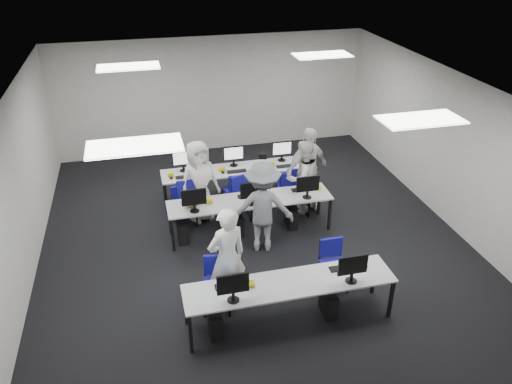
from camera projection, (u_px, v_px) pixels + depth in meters
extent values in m
plane|color=black|center=(253.00, 237.00, 9.83)|extent=(9.00, 9.00, 0.00)
plane|color=white|center=(252.00, 88.00, 8.40)|extent=(9.00, 9.00, 0.00)
cube|color=beige|center=(212.00, 95.00, 12.95)|extent=(8.00, 0.02, 3.00)
cube|color=beige|center=(351.00, 348.00, 5.28)|extent=(8.00, 0.02, 3.00)
cube|color=beige|center=(18.00, 193.00, 8.27)|extent=(0.02, 9.00, 3.00)
cube|color=beige|center=(447.00, 147.00, 9.95)|extent=(0.02, 9.00, 3.00)
cube|color=white|center=(135.00, 146.00, 6.28)|extent=(1.20, 0.60, 0.02)
cube|color=white|center=(421.00, 119.00, 7.12)|extent=(1.20, 0.60, 0.02)
cube|color=white|center=(128.00, 67.00, 9.69)|extent=(1.20, 0.60, 0.02)
cube|color=white|center=(322.00, 55.00, 10.53)|extent=(1.20, 0.60, 0.02)
cube|color=#ADAFB2|center=(290.00, 284.00, 7.44)|extent=(3.20, 0.70, 0.03)
cube|color=black|center=(191.00, 334.00, 7.04)|extent=(0.05, 0.05, 0.70)
cube|color=black|center=(185.00, 306.00, 7.55)|extent=(0.05, 0.05, 0.70)
cube|color=black|center=(391.00, 299.00, 7.69)|extent=(0.05, 0.05, 0.70)
cube|color=black|center=(374.00, 275.00, 8.20)|extent=(0.05, 0.05, 0.70)
cube|color=#ADAFB2|center=(250.00, 200.00, 9.66)|extent=(3.20, 0.70, 0.03)
cube|color=black|center=(173.00, 235.00, 9.25)|extent=(0.05, 0.05, 0.70)
cube|color=black|center=(170.00, 219.00, 9.77)|extent=(0.05, 0.05, 0.70)
cube|color=black|center=(329.00, 214.00, 9.90)|extent=(0.05, 0.05, 0.70)
cube|color=black|center=(319.00, 200.00, 10.42)|extent=(0.05, 0.05, 0.70)
cube|color=#ADAFB2|center=(235.00, 170.00, 10.85)|extent=(3.20, 0.70, 0.03)
cube|color=black|center=(166.00, 199.00, 10.45)|extent=(0.05, 0.05, 0.70)
cube|color=black|center=(164.00, 186.00, 10.96)|extent=(0.05, 0.05, 0.70)
cube|color=black|center=(307.00, 183.00, 11.10)|extent=(0.05, 0.05, 0.70)
cube|color=black|center=(298.00, 171.00, 11.61)|extent=(0.05, 0.05, 0.70)
cube|color=#0C60A3|center=(233.00, 284.00, 6.95)|extent=(0.46, 0.04, 0.32)
cube|color=black|center=(229.00, 286.00, 7.36)|extent=(0.42, 0.14, 0.02)
ellipsoid|color=black|center=(249.00, 282.00, 7.42)|extent=(0.07, 0.10, 0.04)
cube|color=black|center=(215.00, 322.00, 7.44)|extent=(0.18, 0.40, 0.42)
cube|color=white|center=(353.00, 265.00, 7.33)|extent=(0.46, 0.04, 0.32)
cube|color=black|center=(343.00, 268.00, 7.74)|extent=(0.42, 0.14, 0.02)
ellipsoid|color=black|center=(361.00, 265.00, 7.80)|extent=(0.07, 0.10, 0.04)
cube|color=black|center=(328.00, 303.00, 7.82)|extent=(0.18, 0.40, 0.42)
cube|color=white|center=(194.00, 197.00, 9.13)|extent=(0.46, 0.04, 0.32)
cube|color=black|center=(193.00, 202.00, 9.54)|extent=(0.42, 0.14, 0.02)
ellipsoid|color=black|center=(208.00, 200.00, 9.60)|extent=(0.07, 0.10, 0.04)
cube|color=black|center=(182.00, 231.00, 9.62)|extent=(0.18, 0.40, 0.42)
cube|color=white|center=(252.00, 190.00, 9.36)|extent=(0.46, 0.04, 0.32)
cube|color=black|center=(248.00, 196.00, 9.77)|extent=(0.42, 0.14, 0.02)
ellipsoid|color=black|center=(263.00, 194.00, 9.83)|extent=(0.07, 0.10, 0.04)
cube|color=black|center=(238.00, 224.00, 9.85)|extent=(0.18, 0.40, 0.42)
cube|color=white|center=(308.00, 184.00, 9.59)|extent=(0.46, 0.04, 0.32)
cube|color=black|center=(302.00, 189.00, 10.00)|extent=(0.42, 0.14, 0.02)
ellipsoid|color=black|center=(316.00, 187.00, 10.06)|extent=(0.07, 0.10, 0.04)
cube|color=black|center=(291.00, 217.00, 10.08)|extent=(0.18, 0.40, 0.42)
cube|color=white|center=(183.00, 158.00, 10.63)|extent=(0.46, 0.04, 0.32)
cube|color=black|center=(186.00, 177.00, 10.49)|extent=(0.42, 0.14, 0.02)
ellipsoid|color=black|center=(171.00, 178.00, 10.42)|extent=(0.07, 0.10, 0.04)
cube|color=black|center=(198.00, 194.00, 10.92)|extent=(0.18, 0.40, 0.42)
cube|color=white|center=(233.00, 153.00, 10.86)|extent=(0.46, 0.04, 0.32)
cube|color=black|center=(237.00, 171.00, 10.72)|extent=(0.42, 0.14, 0.02)
ellipsoid|color=black|center=(223.00, 172.00, 10.66)|extent=(0.07, 0.10, 0.04)
cube|color=black|center=(247.00, 189.00, 11.15)|extent=(0.18, 0.40, 0.42)
cube|color=white|center=(282.00, 148.00, 11.09)|extent=(0.46, 0.04, 0.32)
cube|color=black|center=(286.00, 166.00, 10.95)|extent=(0.42, 0.14, 0.02)
ellipsoid|color=black|center=(273.00, 167.00, 10.89)|extent=(0.07, 0.10, 0.04)
cube|color=black|center=(294.00, 183.00, 11.38)|extent=(0.18, 0.40, 0.42)
cube|color=navy|center=(217.00, 285.00, 7.82)|extent=(0.51, 0.49, 0.06)
cube|color=navy|center=(217.00, 264.00, 7.87)|extent=(0.41, 0.13, 0.35)
cube|color=navy|center=(334.00, 265.00, 8.29)|extent=(0.42, 0.40, 0.06)
cube|color=navy|center=(331.00, 247.00, 8.34)|extent=(0.40, 0.05, 0.34)
cube|color=navy|center=(184.00, 207.00, 10.04)|extent=(0.47, 0.46, 0.05)
cube|color=navy|center=(180.00, 193.00, 10.07)|extent=(0.38, 0.13, 0.32)
cube|color=navy|center=(240.00, 198.00, 10.28)|extent=(0.46, 0.44, 0.06)
cube|color=navy|center=(239.00, 183.00, 10.32)|extent=(0.41, 0.08, 0.35)
cube|color=navy|center=(298.00, 193.00, 10.43)|extent=(0.53, 0.51, 0.06)
cube|color=navy|center=(297.00, 177.00, 10.49)|extent=(0.44, 0.13, 0.37)
cube|color=navy|center=(187.00, 196.00, 10.25)|extent=(0.50, 0.48, 0.07)
cube|color=navy|center=(188.00, 189.00, 9.93)|extent=(0.46, 0.08, 0.39)
cube|color=navy|center=(235.00, 190.00, 10.59)|extent=(0.54, 0.53, 0.06)
cube|color=navy|center=(240.00, 183.00, 10.32)|extent=(0.41, 0.18, 0.35)
cube|color=navy|center=(287.00, 186.00, 10.78)|extent=(0.45, 0.43, 0.06)
cube|color=navy|center=(289.00, 180.00, 10.50)|extent=(0.40, 0.08, 0.34)
ellipsoid|color=tan|center=(192.00, 199.00, 9.34)|extent=(0.46, 0.37, 0.33)
imported|color=silver|center=(227.00, 258.00, 7.72)|extent=(0.74, 0.60, 1.77)
imported|color=silver|center=(302.00, 177.00, 10.34)|extent=(0.94, 0.84, 1.61)
imported|color=silver|center=(199.00, 181.00, 10.04)|extent=(0.98, 0.81, 1.72)
imported|color=silver|center=(307.00, 169.00, 10.41)|extent=(1.16, 0.84, 1.82)
imported|color=slate|center=(262.00, 207.00, 9.09)|extent=(1.27, 0.90, 1.78)
cube|color=black|center=(263.00, 156.00, 8.79)|extent=(0.18, 0.21, 0.10)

